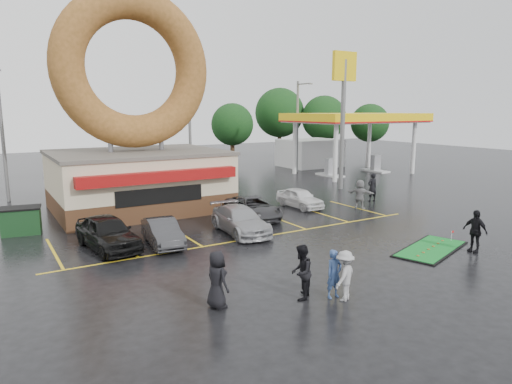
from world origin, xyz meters
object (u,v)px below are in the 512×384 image
shell_sign (344,95)px  car_white (300,198)px  car_silver (240,220)px  streetlight_mid (190,127)px  person_cameraman (475,231)px  car_black (107,232)px  streetlight_right (298,124)px  car_grey (253,208)px  person_blue (334,274)px  donut_shop (136,139)px  car_dgrey (163,232)px  streetlight_left (2,132)px  dumpster (21,221)px  putting_green (431,249)px  gas_station (335,135)px

shell_sign → car_white: 10.53m
car_silver → streetlight_mid: bearing=79.9°
car_silver → person_cameraman: (7.32, -8.15, 0.28)m
car_black → person_cameraman: 16.41m
shell_sign → streetlight_right: bearing=73.2°
car_silver → streetlight_right: bearing=51.4°
streetlight_mid → car_grey: 14.68m
car_grey → person_blue: person_blue is taller
donut_shop → car_dgrey: (-1.46, -8.35, -3.85)m
streetlight_mid → car_black: size_ratio=2.00×
car_dgrey → car_grey: bearing=26.6°
shell_sign → car_grey: shell_sign is taller
streetlight_mid → donut_shop: bearing=-131.4°
shell_sign → streetlight_mid: (-9.00, 8.92, -2.60)m
shell_sign → car_silver: (-13.32, -7.39, -6.71)m
donut_shop → car_black: size_ratio=3.01×
car_white → streetlight_right: bearing=53.0°
streetlight_left → car_dgrey: size_ratio=2.42×
donut_shop → streetlight_right: bearing=25.2°
streetlight_left → streetlight_mid: (14.00, 1.00, 0.00)m
donut_shop → dumpster: (-6.93, -2.73, -3.81)m
person_blue → putting_green: size_ratio=0.35×
streetlight_mid → person_blue: 25.99m
car_grey → putting_green: (3.79, -9.35, -0.60)m
streetlight_left → car_dgrey: 16.79m
person_blue → person_cameraman: person_cameraman is taller
car_silver → car_white: car_silver is taller
donut_shop → car_white: donut_shop is taller
car_white → streetlight_mid: bearing=97.4°
gas_station → car_black: (-26.80, -15.60, -2.93)m
car_silver → dumpster: bearing=154.4°
car_silver → car_grey: bearing=52.3°
gas_station → streetlight_left: bearing=-178.0°
gas_station → putting_green: bearing=-121.6°
car_white → putting_green: bearing=-93.1°
streetlight_mid → person_cameraman: bearing=-83.0°
car_black → person_cameraman: person_cameraman is taller
gas_station → car_dgrey: 29.57m
streetlight_right → car_silver: streetlight_right is taller
car_grey → person_blue: bearing=-102.1°
donut_shop → person_cameraman: (10.00, -16.51, -3.51)m
streetlight_left → car_silver: streetlight_left is taller
car_white → putting_green: size_ratio=0.77×
streetlight_right → car_black: 28.48m
car_dgrey → gas_station: bearing=39.7°
streetlight_left → person_blue: size_ratio=5.44×
car_grey → dumpster: (-11.79, 3.24, 0.02)m
car_silver → gas_station: bearing=43.5°
car_grey → car_white: 4.24m
streetlight_right → car_white: 17.64m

